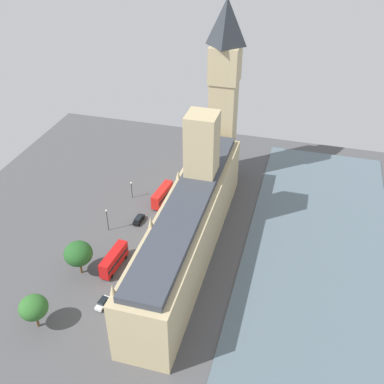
{
  "coord_description": "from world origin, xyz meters",
  "views": [
    {
      "loc": [
        -26.77,
        85.6,
        80.27
      ],
      "look_at": [
        1.0,
        -14.16,
        9.47
      ],
      "focal_mm": 42.64,
      "sensor_mm": 36.0,
      "label": 1
    }
  ],
  "objects_px": {
    "street_lamp_near_tower": "(107,216)",
    "street_lamp_by_river_gate": "(131,187)",
    "pedestrian_trailing": "(166,227)",
    "pedestrian_opposite_hall": "(171,214)",
    "plane_tree_under_trees": "(33,308)",
    "plane_tree_midblock": "(78,254)",
    "double_decker_bus_far_end": "(162,195)",
    "clock_tower": "(224,91)",
    "parliament_building": "(190,221)",
    "car_black_kerbside": "(139,219)",
    "double_decker_bus_leading": "(114,259)",
    "car_white_corner": "(103,303)"
  },
  "relations": [
    {
      "from": "street_lamp_by_river_gate",
      "to": "plane_tree_midblock",
      "type": "bearing_deg",
      "value": 89.92
    },
    {
      "from": "car_white_corner",
      "to": "pedestrian_opposite_hall",
      "type": "height_order",
      "value": "car_white_corner"
    },
    {
      "from": "car_white_corner",
      "to": "street_lamp_near_tower",
      "type": "relative_size",
      "value": 0.64
    },
    {
      "from": "street_lamp_near_tower",
      "to": "double_decker_bus_far_end",
      "type": "bearing_deg",
      "value": -121.12
    },
    {
      "from": "clock_tower",
      "to": "double_decker_bus_leading",
      "type": "xyz_separation_m",
      "value": [
        15.9,
        50.51,
        -26.31
      ]
    },
    {
      "from": "parliament_building",
      "to": "plane_tree_midblock",
      "type": "xyz_separation_m",
      "value": [
        23.6,
        15.46,
        -3.31
      ]
    },
    {
      "from": "parliament_building",
      "to": "pedestrian_opposite_hall",
      "type": "xyz_separation_m",
      "value": [
        9.15,
        -12.35,
        -8.77
      ]
    },
    {
      "from": "double_decker_bus_far_end",
      "to": "plane_tree_under_trees",
      "type": "bearing_deg",
      "value": -96.33
    },
    {
      "from": "pedestrian_opposite_hall",
      "to": "street_lamp_by_river_gate",
      "type": "height_order",
      "value": "street_lamp_by_river_gate"
    },
    {
      "from": "double_decker_bus_leading",
      "to": "car_white_corner",
      "type": "distance_m",
      "value": 12.67
    },
    {
      "from": "double_decker_bus_leading",
      "to": "pedestrian_trailing",
      "type": "xyz_separation_m",
      "value": [
        -7.59,
        -17.8,
        -1.95
      ]
    },
    {
      "from": "pedestrian_trailing",
      "to": "pedestrian_opposite_hall",
      "type": "height_order",
      "value": "pedestrian_opposite_hall"
    },
    {
      "from": "pedestrian_trailing",
      "to": "clock_tower",
      "type": "bearing_deg",
      "value": 9.3
    },
    {
      "from": "street_lamp_near_tower",
      "to": "street_lamp_by_river_gate",
      "type": "relative_size",
      "value": 1.26
    },
    {
      "from": "clock_tower",
      "to": "double_decker_bus_far_end",
      "type": "relative_size",
      "value": 5.22
    },
    {
      "from": "clock_tower",
      "to": "street_lamp_near_tower",
      "type": "distance_m",
      "value": 50.24
    },
    {
      "from": "plane_tree_midblock",
      "to": "plane_tree_under_trees",
      "type": "bearing_deg",
      "value": 85.11
    },
    {
      "from": "car_black_kerbside",
      "to": "pedestrian_opposite_hall",
      "type": "bearing_deg",
      "value": 35.0
    },
    {
      "from": "pedestrian_opposite_hall",
      "to": "plane_tree_midblock",
      "type": "height_order",
      "value": "plane_tree_midblock"
    },
    {
      "from": "parliament_building",
      "to": "clock_tower",
      "type": "height_order",
      "value": "clock_tower"
    },
    {
      "from": "double_decker_bus_far_end",
      "to": "clock_tower",
      "type": "bearing_deg",
      "value": 62.91
    },
    {
      "from": "double_decker_bus_far_end",
      "to": "street_lamp_near_tower",
      "type": "relative_size",
      "value": 1.52
    },
    {
      "from": "double_decker_bus_far_end",
      "to": "street_lamp_near_tower",
      "type": "height_order",
      "value": "street_lamp_near_tower"
    },
    {
      "from": "pedestrian_trailing",
      "to": "car_black_kerbside",
      "type": "bearing_deg",
      "value": 106.18
    },
    {
      "from": "car_black_kerbside",
      "to": "plane_tree_under_trees",
      "type": "distance_m",
      "value": 41.32
    },
    {
      "from": "pedestrian_opposite_hall",
      "to": "plane_tree_under_trees",
      "type": "distance_m",
      "value": 48.28
    },
    {
      "from": "parliament_building",
      "to": "double_decker_bus_leading",
      "type": "distance_m",
      "value": 21.22
    },
    {
      "from": "double_decker_bus_leading",
      "to": "street_lamp_near_tower",
      "type": "height_order",
      "value": "street_lamp_near_tower"
    },
    {
      "from": "car_black_kerbside",
      "to": "double_decker_bus_leading",
      "type": "height_order",
      "value": "double_decker_bus_leading"
    },
    {
      "from": "parliament_building",
      "to": "car_black_kerbside",
      "type": "height_order",
      "value": "parliament_building"
    },
    {
      "from": "car_black_kerbside",
      "to": "clock_tower",
      "type": "bearing_deg",
      "value": 65.36
    },
    {
      "from": "double_decker_bus_far_end",
      "to": "street_lamp_near_tower",
      "type": "xyz_separation_m",
      "value": [
        10.14,
        16.8,
        2.21
      ]
    },
    {
      "from": "double_decker_bus_far_end",
      "to": "car_white_corner",
      "type": "distance_m",
      "value": 42.35
    },
    {
      "from": "clock_tower",
      "to": "plane_tree_under_trees",
      "type": "height_order",
      "value": "clock_tower"
    },
    {
      "from": "clock_tower",
      "to": "double_decker_bus_far_end",
      "type": "bearing_deg",
      "value": 56.91
    },
    {
      "from": "plane_tree_under_trees",
      "to": "street_lamp_near_tower",
      "type": "bearing_deg",
      "value": -91.81
    },
    {
      "from": "street_lamp_by_river_gate",
      "to": "car_black_kerbside",
      "type": "bearing_deg",
      "value": 120.01
    },
    {
      "from": "car_black_kerbside",
      "to": "pedestrian_trailing",
      "type": "relative_size",
      "value": 3.23
    },
    {
      "from": "plane_tree_under_trees",
      "to": "double_decker_bus_leading",
      "type": "bearing_deg",
      "value": -112.13
    },
    {
      "from": "plane_tree_midblock",
      "to": "plane_tree_under_trees",
      "type": "relative_size",
      "value": 1.08
    },
    {
      "from": "car_white_corner",
      "to": "plane_tree_under_trees",
      "type": "bearing_deg",
      "value": 46.49
    },
    {
      "from": "pedestrian_trailing",
      "to": "street_lamp_near_tower",
      "type": "bearing_deg",
      "value": 130.36
    },
    {
      "from": "pedestrian_trailing",
      "to": "street_lamp_by_river_gate",
      "type": "height_order",
      "value": "street_lamp_by_river_gate"
    },
    {
      "from": "clock_tower",
      "to": "plane_tree_midblock",
      "type": "xyz_separation_m",
      "value": [
        23.09,
        54.41,
        -22.73
      ]
    },
    {
      "from": "pedestrian_trailing",
      "to": "parliament_building",
      "type": "bearing_deg",
      "value": -101.72
    },
    {
      "from": "plane_tree_under_trees",
      "to": "street_lamp_by_river_gate",
      "type": "height_order",
      "value": "plane_tree_under_trees"
    },
    {
      "from": "car_white_corner",
      "to": "plane_tree_under_trees",
      "type": "distance_m",
      "value": 15.2
    },
    {
      "from": "double_decker_bus_far_end",
      "to": "street_lamp_by_river_gate",
      "type": "height_order",
      "value": "street_lamp_by_river_gate"
    },
    {
      "from": "clock_tower",
      "to": "street_lamp_near_tower",
      "type": "xyz_separation_m",
      "value": [
        23.5,
        37.3,
        -24.1
      ]
    },
    {
      "from": "plane_tree_under_trees",
      "to": "plane_tree_midblock",
      "type": "bearing_deg",
      "value": -94.89
    }
  ]
}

